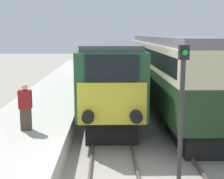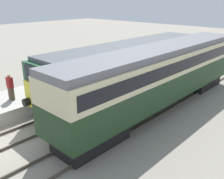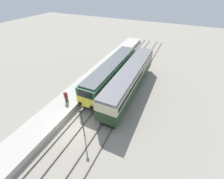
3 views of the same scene
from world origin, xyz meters
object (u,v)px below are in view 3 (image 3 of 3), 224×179
Objects in this scene: locomotive at (112,72)px; passenger_carriage at (130,78)px; person_on_platform at (66,97)px; signal_post at (82,121)px.

locomotive is 3.52m from passenger_carriage.
locomotive is at bearing 165.68° from passenger_carriage.
signal_post reaches higher than person_on_platform.
passenger_carriage is 10.11m from signal_post.
signal_post is at bearing -99.68° from passenger_carriage.
person_on_platform is at bearing 146.41° from signal_post.
passenger_carriage is at bearing 80.32° from signal_post.
signal_post is (4.77, -3.17, 0.69)m from person_on_platform.
signal_post is at bearing -33.59° from person_on_platform.
passenger_carriage reaches higher than locomotive.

